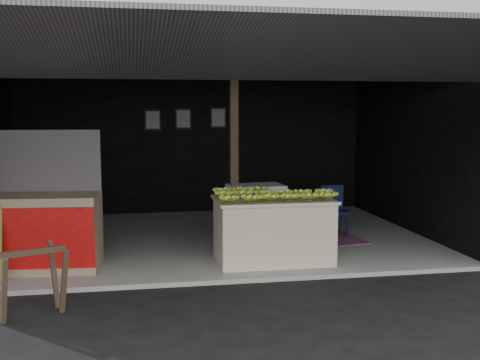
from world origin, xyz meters
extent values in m
plane|color=black|center=(0.00, 0.00, 0.00)|extent=(80.00, 80.00, 0.00)
cube|color=gray|center=(0.00, 2.50, 0.03)|extent=(7.00, 5.00, 0.06)
cube|color=black|center=(0.00, 5.00, 1.51)|extent=(7.00, 0.15, 2.90)
cube|color=black|center=(3.50, 2.50, 1.51)|extent=(0.15, 5.00, 2.90)
cube|color=#232326|center=(0.00, 2.50, 2.96)|extent=(7.20, 5.20, 0.12)
cube|color=#232326|center=(0.00, -0.95, 2.73)|extent=(7.40, 2.47, 0.48)
cube|color=#453322|center=(0.30, 1.90, 1.49)|extent=(0.12, 0.12, 2.85)
cube|color=beige|center=(0.65, 0.77, 0.48)|extent=(1.53, 0.92, 0.83)
cube|color=beige|center=(0.65, 0.77, 0.91)|extent=(1.59, 0.98, 0.04)
cube|color=white|center=(0.63, 1.85, 0.52)|extent=(0.88, 0.63, 0.92)
cube|color=navy|center=(0.63, 1.56, 0.57)|extent=(0.64, 0.08, 0.28)
cube|color=#B21414|center=(0.63, 1.56, 0.24)|extent=(0.41, 0.06, 0.09)
cube|color=#998466|center=(-2.54, 0.94, 0.55)|extent=(1.81, 0.92, 0.98)
cube|color=red|center=(-2.54, 0.55, 0.55)|extent=(1.74, 0.18, 0.77)
cube|color=white|center=(-2.54, 0.54, 0.55)|extent=(0.59, 0.06, 0.20)
cube|color=#19284D|center=(-2.54, 1.27, 1.45)|extent=(1.74, 0.21, 0.82)
cube|color=#453322|center=(-2.49, -1.04, 0.37)|extent=(0.15, 0.27, 0.71)
cube|color=#453322|center=(-1.95, -0.81, 0.37)|extent=(0.15, 0.27, 0.71)
cube|color=#453322|center=(-2.09, -0.48, 0.37)|extent=(0.15, 0.27, 0.71)
cube|color=#453322|center=(-2.29, -0.76, 0.69)|extent=(0.70, 0.34, 0.06)
cylinder|color=navy|center=(1.42, 1.12, 0.32)|extent=(0.35, 0.35, 0.51)
cylinder|color=#0B113D|center=(1.87, 1.99, 0.26)|extent=(0.03, 0.03, 0.41)
cylinder|color=#0B113D|center=(2.17, 1.99, 0.26)|extent=(0.03, 0.03, 0.41)
cylinder|color=#0B113D|center=(1.86, 2.29, 0.26)|extent=(0.03, 0.03, 0.41)
cylinder|color=#0B113D|center=(2.17, 2.30, 0.26)|extent=(0.03, 0.03, 0.41)
cube|color=#0B113D|center=(2.02, 2.14, 0.47)|extent=(0.40, 0.40, 0.04)
cube|color=#0B113D|center=(2.01, 2.32, 0.67)|extent=(0.39, 0.05, 0.41)
cube|color=#751A54|center=(1.60, 1.91, 0.07)|extent=(1.63, 1.21, 0.01)
cube|color=black|center=(-0.80, 4.90, 1.91)|extent=(0.32, 0.03, 0.42)
cube|color=#4C4C59|center=(-0.80, 4.88, 1.91)|extent=(0.26, 0.02, 0.34)
cube|color=black|center=(-0.20, 4.90, 1.93)|extent=(0.32, 0.03, 0.42)
cube|color=#4C4C59|center=(-0.20, 4.88, 1.93)|extent=(0.26, 0.02, 0.34)
cube|color=black|center=(0.50, 4.90, 1.95)|extent=(0.32, 0.03, 0.42)
cube|color=#4C4C59|center=(0.50, 4.88, 1.95)|extent=(0.26, 0.02, 0.34)
camera|label=1|loc=(-1.25, -7.06, 2.16)|focal=45.00mm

